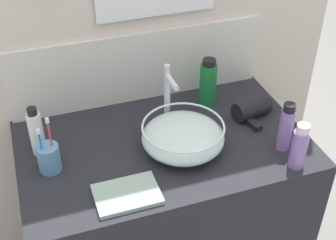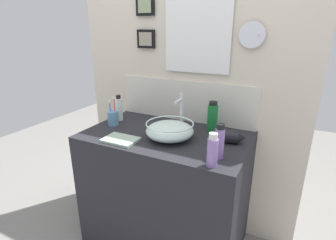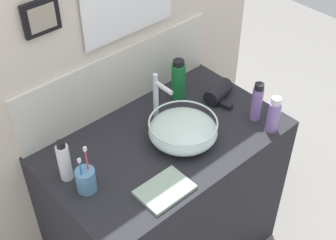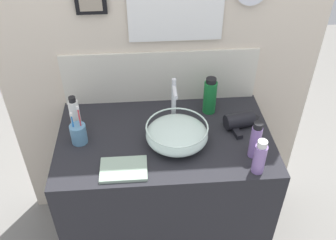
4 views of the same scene
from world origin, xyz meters
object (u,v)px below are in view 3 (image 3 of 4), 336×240
Objects in this scene: hair_drier at (220,91)px; shampoo_bottle at (274,115)px; hand_towel at (165,190)px; toothbrush_cup at (86,180)px; spray_bottle at (257,102)px; lotion_bottle at (64,161)px; faucet at (158,96)px; glass_bowl_sink at (183,130)px; soap_dispenser at (178,80)px.

hair_drier is 1.15× the size of shampoo_bottle.
shampoo_bottle is at bearing -4.52° from hand_towel.
toothbrush_cup is 1.11× the size of spray_bottle.
toothbrush_cup is at bearing 135.64° from hand_towel.
lotion_bottle is 0.40m from hand_towel.
faucet is at bearing 169.50° from hair_drier.
faucet reaches higher than glass_bowl_sink.
soap_dispenser is at bearing 107.52° from shampoo_bottle.
toothbrush_cup is 0.30m from hand_towel.
lotion_bottle is (-0.83, 0.05, 0.05)m from hair_drier.
soap_dispenser reaches higher than hand_towel.
shampoo_bottle is at bearing -23.52° from lotion_bottle.
faucet is (0.00, 0.16, 0.09)m from glass_bowl_sink.
faucet is 1.23× the size of soap_dispenser.
spray_bottle is (0.34, -0.11, 0.04)m from glass_bowl_sink.
lotion_bottle is (-0.68, -0.09, -0.01)m from soap_dispenser.
hair_drier is 0.31m from shampoo_bottle.
glass_bowl_sink is 0.31m from soap_dispenser.
spray_bottle is at bearing -10.88° from toothbrush_cup.
faucet is at bearing 52.51° from hand_towel.
spray_bottle reaches higher than hand_towel.
lotion_bottle is at bearing 162.67° from spray_bottle.
lotion_bottle reaches higher than shampoo_bottle.
soap_dispenser is at bearing 112.94° from spray_bottle.
faucet is 1.44× the size of shampoo_bottle.
lotion_bottle is (-0.83, 0.26, -0.00)m from spray_bottle.
soap_dispenser is 0.98× the size of hand_towel.
shampoo_bottle is at bearing -32.19° from glass_bowl_sink.
faucet is 0.43m from hand_towel.
glass_bowl_sink is 1.56× the size of spray_bottle.
soap_dispenser reaches higher than glass_bowl_sink.
hair_drier is 1.05× the size of lotion_bottle.
glass_bowl_sink is 1.70× the size of shampoo_bottle.
hair_drier is 0.21m from soap_dispenser.
toothbrush_cup is 0.84m from shampoo_bottle.
glass_bowl_sink is 0.36m from spray_bottle.
soap_dispenser is (0.19, 0.08, -0.05)m from faucet.
shampoo_bottle is 0.59m from hand_towel.
spray_bottle is (0.15, -0.35, -0.01)m from soap_dispenser.
soap_dispenser is at bearing 16.50° from toothbrush_cup.
glass_bowl_sink is 0.30m from hand_towel.
hand_towel is at bearing -44.36° from toothbrush_cup.
faucet reaches higher than toothbrush_cup.
toothbrush_cup reaches higher than hair_drier.
toothbrush_cup is 0.11m from lotion_bottle.
glass_bowl_sink is 0.18m from faucet.
shampoo_bottle is 0.10m from spray_bottle.
glass_bowl_sink is 1.55× the size of lotion_bottle.
shampoo_bottle reaches higher than hand_towel.
toothbrush_cup reaches higher than shampoo_bottle.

